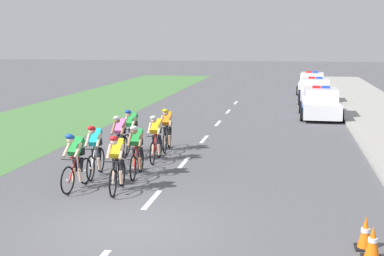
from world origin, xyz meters
The scene contains 17 objects.
ground_plane centered at (0.00, 0.00, 0.00)m, with size 160.00×160.00×0.00m, color #56565B.
kerb_edge centered at (5.89, 14.00, 0.07)m, with size 0.16×60.00×0.13m, color #9E9E99.
grass_verge centered at (-8.34, 14.00, 0.00)m, with size 7.00×60.00×0.01m, color #4C7F42.
lane_markings_centre centered at (0.00, 9.97, 0.00)m, with size 0.14×25.60×0.01m.
cyclist_lead centered at (-2.19, 2.51, 0.79)m, with size 0.44×1.72×1.56m.
cyclist_second centered at (-1.06, 2.48, 0.79)m, with size 0.45×1.72×1.56m.
cyclist_third centered at (-2.15, 3.82, 0.79)m, with size 0.44×1.72×1.56m.
cyclist_fourth centered at (-0.99, 4.05, 0.79)m, with size 0.44×1.72×1.56m.
cyclist_fifth centered at (-2.06, 5.76, 0.79)m, with size 0.42×1.72×1.56m.
cyclist_sixth centered at (-0.94, 6.00, 0.79)m, with size 0.42×1.72×1.56m.
cyclist_seventh centered at (-2.09, 7.14, 0.79)m, with size 0.44×1.72×1.56m.
cyclist_eighth centered at (-0.95, 7.62, 0.79)m, with size 0.44×1.72×1.56m.
police_car_nearest centered at (4.76, 16.71, 0.68)m, with size 2.03×4.41×1.59m.
police_car_second centered at (4.76, 22.92, 0.68)m, with size 2.03×4.42×1.59m.
police_car_third centered at (4.75, 28.36, 0.68)m, with size 2.18×4.49×1.59m.
traffic_cone_near centered at (4.74, -0.27, 0.31)m, with size 0.36×0.36×0.64m.
traffic_cone_mid centered at (4.80, -0.75, 0.31)m, with size 0.36×0.36×0.64m.
Camera 1 is at (3.27, -10.18, 3.94)m, focal length 49.55 mm.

